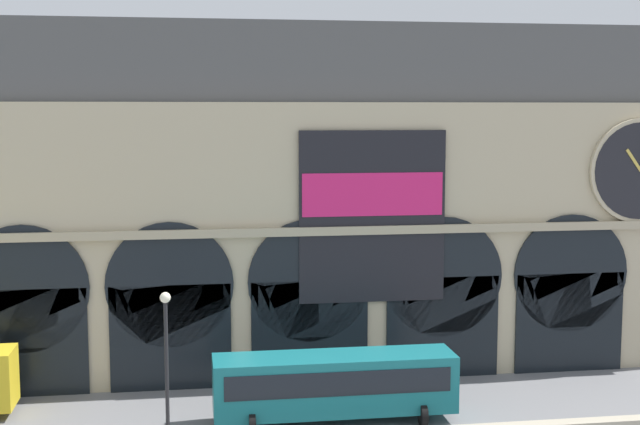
{
  "coord_description": "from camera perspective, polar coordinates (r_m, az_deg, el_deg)",
  "views": [
    {
      "loc": [
        -6.07,
        -38.57,
        14.08
      ],
      "look_at": [
        0.54,
        5.0,
        8.95
      ],
      "focal_mm": 48.77,
      "sensor_mm": 36.0,
      "label": 1
    }
  ],
  "objects": [
    {
      "name": "bus_center",
      "position": [
        40.23,
        0.96,
        -11.16
      ],
      "size": [
        11.0,
        3.25,
        3.1
      ],
      "color": "#19727A",
      "rests_on": "ground"
    },
    {
      "name": "ground_plane",
      "position": [
        41.51,
        0.3,
        -13.19
      ],
      "size": [
        200.0,
        200.0,
        0.0
      ],
      "primitive_type": "plane",
      "color": "slate"
    },
    {
      "name": "station_building",
      "position": [
        47.1,
        -1.12,
        0.56
      ],
      "size": [
        44.04,
        6.13,
        18.68
      ],
      "color": "#BCAD8C",
      "rests_on": "ground"
    },
    {
      "name": "street_lamp_quayside",
      "position": [
        35.97,
        -10.05,
        -9.05
      ],
      "size": [
        0.44,
        0.44,
        6.9
      ],
      "color": "black",
      "rests_on": "ground"
    }
  ]
}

